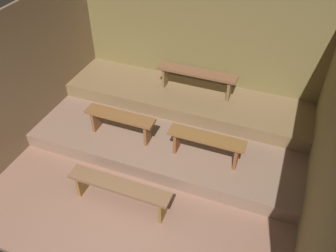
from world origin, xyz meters
TOP-DOWN VIEW (x-y plane):
  - ground at (0.00, 2.01)m, footprint 5.63×4.83m
  - wall_back at (0.00, 4.06)m, footprint 5.63×0.06m
  - wall_left at (-2.45, 2.01)m, footprint 0.06×4.83m
  - wall_right at (2.45, 2.01)m, footprint 0.06×4.83m
  - platform_lower at (0.00, 2.75)m, footprint 4.83×2.55m
  - platform_middle at (0.00, 3.43)m, footprint 4.83×1.20m
  - bench_floor_center at (-0.20, 0.90)m, footprint 1.62×0.28m
  - bench_lower_left at (-0.78, 2.11)m, footprint 1.27×0.28m
  - bench_lower_right at (0.78, 2.11)m, footprint 1.27×0.28m
  - bench_middle_center at (0.14, 3.56)m, footprint 1.55×0.28m

SIDE VIEW (x-z plane):
  - ground at x=0.00m, z-range -0.08..0.00m
  - platform_lower at x=0.00m, z-range 0.00..0.26m
  - bench_floor_center at x=-0.20m, z-range 0.14..0.61m
  - platform_middle at x=0.00m, z-range 0.26..0.52m
  - bench_lower_left at x=-0.78m, z-range 0.39..0.86m
  - bench_lower_right at x=0.78m, z-range 0.39..0.86m
  - bench_middle_center at x=0.14m, z-range 0.66..1.13m
  - wall_back at x=0.00m, z-range 0.00..2.47m
  - wall_left at x=-2.45m, z-range 0.00..2.47m
  - wall_right at x=2.45m, z-range 0.00..2.47m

